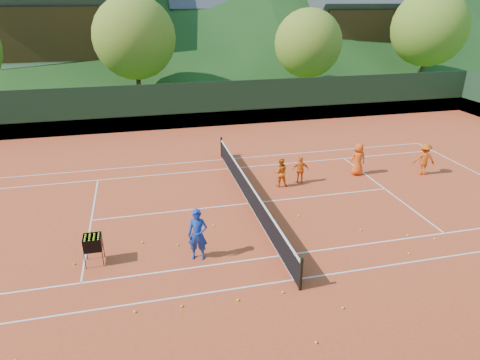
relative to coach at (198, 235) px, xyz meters
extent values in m
plane|color=#2B5019|center=(2.69, 3.60, -0.92)|extent=(400.00, 400.00, 0.00)
cube|color=#BB3D1E|center=(2.69, 3.60, -0.91)|extent=(40.00, 24.00, 0.02)
imported|color=navy|center=(0.00, 0.00, 0.00)|extent=(0.76, 0.62, 1.80)
imported|color=orange|center=(4.54, 5.03, -0.22)|extent=(0.74, 0.62, 1.37)
imported|color=orange|center=(5.57, 5.18, -0.25)|extent=(0.82, 0.50, 1.30)
imported|color=#F25715|center=(8.65, 5.48, -0.10)|extent=(0.80, 0.53, 1.60)
imported|color=#CB5112|center=(11.79, 4.76, -0.11)|extent=(1.16, 0.89, 1.59)
sphere|color=#EFF729|center=(7.64, -0.38, -0.87)|extent=(0.07, 0.07, 0.07)
sphere|color=#EFF729|center=(8.44, -0.82, -0.87)|extent=(0.07, 0.07, 0.07)
sphere|color=#EFF729|center=(0.76, -2.46, -0.87)|extent=(0.07, 0.07, 0.07)
sphere|color=#EFF729|center=(-4.93, -3.36, -0.87)|extent=(0.07, 0.07, 0.07)
sphere|color=#EFF729|center=(-2.12, -2.26, -0.87)|extent=(0.07, 0.07, 0.07)
sphere|color=#EFF729|center=(6.97, -1.46, -0.87)|extent=(0.07, 0.07, 0.07)
sphere|color=#EFF729|center=(0.86, 2.02, -0.87)|extent=(0.07, 0.07, 0.07)
sphere|color=#EFF729|center=(2.14, -2.43, -0.87)|extent=(0.07, 0.07, 0.07)
sphere|color=#EFF729|center=(-4.02, 0.56, -0.87)|extent=(0.07, 0.07, 0.07)
sphere|color=#EFF729|center=(-0.59, 0.95, -0.87)|extent=(0.07, 0.07, 0.07)
sphere|color=#EFF729|center=(-0.83, -2.34, -0.87)|extent=(0.07, 0.07, 0.07)
sphere|color=#EFF729|center=(2.31, -4.52, -0.87)|extent=(0.07, 0.07, 0.07)
sphere|color=#EFF729|center=(6.16, 0.39, -0.87)|extent=(0.07, 0.07, 0.07)
sphere|color=#EFF729|center=(4.33, 2.01, -0.87)|extent=(0.07, 0.07, 0.07)
sphere|color=#EFF729|center=(3.55, -3.47, -0.87)|extent=(0.07, 0.07, 0.07)
sphere|color=#EFF729|center=(-1.81, 1.40, -0.87)|extent=(0.07, 0.07, 0.07)
cube|color=silver|center=(2.69, -1.89, -0.90)|extent=(23.77, 0.06, 0.00)
cube|color=silver|center=(2.69, 9.08, -0.90)|extent=(23.77, 0.06, 0.00)
cube|color=white|center=(2.69, -0.52, -0.90)|extent=(23.77, 0.06, 0.00)
cube|color=white|center=(2.69, 7.71, -0.90)|extent=(23.77, 0.06, 0.00)
cube|color=silver|center=(-3.71, 3.60, -0.90)|extent=(0.06, 8.23, 0.00)
cube|color=white|center=(9.09, 3.60, -0.90)|extent=(0.06, 8.23, 0.00)
cube|color=white|center=(2.69, 3.60, -0.90)|extent=(12.80, 0.06, 0.00)
cube|color=silver|center=(2.69, 3.60, -0.90)|extent=(0.06, 10.97, 0.00)
cube|color=black|center=(2.69, 3.60, -0.45)|extent=(0.03, 11.97, 0.90)
cube|color=white|center=(2.69, 3.60, 0.02)|extent=(0.05, 11.97, 0.06)
cylinder|color=black|center=(2.69, -2.39, -0.35)|extent=(0.10, 0.10, 1.10)
cylinder|color=black|center=(2.69, 9.58, -0.35)|extent=(0.10, 0.10, 1.10)
cube|color=black|center=(2.69, 15.60, 0.60)|extent=(40.00, 0.05, 3.00)
cube|color=#1A5D2A|center=(2.69, 15.60, -0.40)|extent=(40.40, 0.05, 1.00)
cylinder|color=black|center=(-3.61, 0.24, -0.63)|extent=(0.02, 0.02, 0.55)
cylinder|color=black|center=(-3.06, 0.24, -0.63)|extent=(0.02, 0.02, 0.55)
cylinder|color=black|center=(-3.61, 0.79, -0.63)|extent=(0.02, 0.02, 0.55)
cylinder|color=black|center=(-3.06, 0.79, -0.63)|extent=(0.02, 0.02, 0.55)
cube|color=black|center=(-3.34, 0.51, -0.35)|extent=(0.55, 0.55, 0.02)
cube|color=black|center=(-3.34, 0.24, -0.13)|extent=(0.55, 0.02, 0.45)
cube|color=black|center=(-3.34, 0.79, -0.13)|extent=(0.55, 0.02, 0.45)
cube|color=black|center=(-3.61, 0.51, -0.13)|extent=(0.02, 0.55, 0.45)
cube|color=black|center=(-3.06, 0.51, -0.13)|extent=(0.02, 0.55, 0.45)
sphere|color=#CCE526|center=(-3.54, 0.31, 0.06)|extent=(0.07, 0.07, 0.07)
sphere|color=#CCE526|center=(-3.54, 0.44, 0.06)|extent=(0.07, 0.07, 0.07)
sphere|color=#CCE526|center=(-3.54, 0.58, 0.06)|extent=(0.07, 0.07, 0.07)
sphere|color=#CCE526|center=(-3.54, 0.72, 0.06)|extent=(0.07, 0.07, 0.07)
sphere|color=#CCE526|center=(-3.41, 0.31, 0.06)|extent=(0.07, 0.07, 0.07)
sphere|color=#CCE526|center=(-3.41, 0.44, 0.06)|extent=(0.07, 0.07, 0.07)
sphere|color=#CCE526|center=(-3.41, 0.58, 0.06)|extent=(0.07, 0.07, 0.07)
sphere|color=#CCE526|center=(-3.41, 0.72, 0.06)|extent=(0.07, 0.07, 0.07)
sphere|color=#CCE526|center=(-3.27, 0.31, 0.06)|extent=(0.07, 0.07, 0.07)
sphere|color=#CCE526|center=(-3.27, 0.44, 0.06)|extent=(0.07, 0.07, 0.07)
sphere|color=#CCE526|center=(-3.27, 0.58, 0.06)|extent=(0.07, 0.07, 0.07)
sphere|color=#CCE526|center=(-3.27, 0.72, 0.06)|extent=(0.07, 0.07, 0.07)
sphere|color=#CCE526|center=(-3.13, 0.31, 0.06)|extent=(0.07, 0.07, 0.07)
sphere|color=#CCE526|center=(-3.13, 0.44, 0.06)|extent=(0.07, 0.07, 0.07)
sphere|color=#CCE526|center=(-3.13, 0.58, 0.06)|extent=(0.07, 0.07, 0.07)
sphere|color=#CCE526|center=(-3.13, 0.72, 0.06)|extent=(0.07, 0.07, 0.07)
cube|color=beige|center=(-7.31, 33.60, 0.52)|extent=(12.00, 9.00, 2.88)
cube|color=#37200F|center=(-7.31, 33.60, 4.20)|extent=(12.24, 9.18, 4.48)
cube|color=beige|center=(8.69, 37.60, 0.34)|extent=(11.00, 8.00, 2.52)
cube|color=#37200F|center=(8.69, 37.60, 3.56)|extent=(11.22, 8.16, 3.92)
cube|color=#3C3C43|center=(8.69, 37.60, 6.12)|extent=(12.65, 8.82, 8.82)
cube|color=beige|center=(22.69, 33.60, 0.43)|extent=(10.00, 8.00, 2.70)
cube|color=#36200E|center=(22.69, 33.60, 3.88)|extent=(10.20, 8.16, 4.20)
cube|color=#414149|center=(22.69, 33.60, 6.58)|extent=(11.50, 8.82, 8.82)
cylinder|color=#432A1A|center=(-1.31, 23.60, 0.52)|extent=(0.36, 0.36, 2.88)
sphere|color=#547820|center=(-1.31, 23.60, 4.28)|extent=(6.40, 6.40, 6.40)
cylinder|color=#3C2718|center=(12.69, 22.60, 0.34)|extent=(0.36, 0.36, 2.52)
sphere|color=#547920|center=(12.69, 22.60, 3.63)|extent=(5.60, 5.60, 5.60)
cylinder|color=#42291A|center=(24.69, 23.60, 0.61)|extent=(0.36, 0.36, 3.06)
sphere|color=#4B761F|center=(24.69, 23.60, 4.60)|extent=(6.80, 6.80, 6.80)
camera|label=1|loc=(-1.50, -12.12, 7.13)|focal=32.00mm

